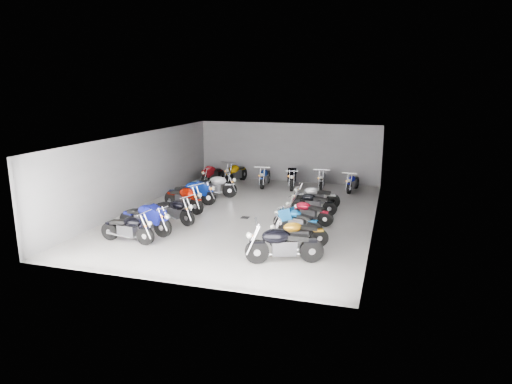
# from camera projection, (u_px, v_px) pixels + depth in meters

# --- Properties ---
(ground) EXTENTS (14.00, 14.00, 0.00)m
(ground) POSITION_uv_depth(u_px,v_px,m) (249.00, 214.00, 18.82)
(ground) COLOR #9E9B95
(ground) RESTS_ON ground
(wall_back) EXTENTS (10.00, 0.10, 3.20)m
(wall_back) POSITION_uv_depth(u_px,v_px,m) (288.00, 152.00, 24.97)
(wall_back) COLOR slate
(wall_back) RESTS_ON ground
(wall_left) EXTENTS (0.10, 14.00, 3.20)m
(wall_left) POSITION_uv_depth(u_px,v_px,m) (140.00, 170.00, 19.88)
(wall_left) COLOR slate
(wall_left) RESTS_ON ground
(wall_right) EXTENTS (0.10, 14.00, 3.20)m
(wall_right) POSITION_uv_depth(u_px,v_px,m) (376.00, 184.00, 17.04)
(wall_right) COLOR slate
(wall_right) RESTS_ON ground
(ceiling) EXTENTS (10.00, 14.00, 0.04)m
(ceiling) POSITION_uv_depth(u_px,v_px,m) (249.00, 136.00, 18.09)
(ceiling) COLOR black
(ceiling) RESTS_ON wall_back
(drain_grate) EXTENTS (0.32, 0.32, 0.01)m
(drain_grate) POSITION_uv_depth(u_px,v_px,m) (245.00, 217.00, 18.36)
(drain_grate) COLOR black
(drain_grate) RESTS_ON ground
(motorcycle_left_a) EXTENTS (2.07, 0.44, 0.91)m
(motorcycle_left_a) POSITION_uv_depth(u_px,v_px,m) (128.00, 228.00, 15.36)
(motorcycle_left_a) COLOR black
(motorcycle_left_a) RESTS_ON ground
(motorcycle_left_b) EXTENTS (2.31, 0.66, 1.02)m
(motorcycle_left_b) POSITION_uv_depth(u_px,v_px,m) (145.00, 219.00, 16.25)
(motorcycle_left_b) COLOR black
(motorcycle_left_b) RESTS_ON ground
(motorcycle_left_c) EXTENTS (2.06, 0.71, 0.92)m
(motorcycle_left_c) POSITION_uv_depth(u_px,v_px,m) (173.00, 210.00, 17.53)
(motorcycle_left_c) COLOR black
(motorcycle_left_c) RESTS_ON ground
(motorcycle_left_d) EXTENTS (2.18, 1.06, 1.01)m
(motorcycle_left_d) POSITION_uv_depth(u_px,v_px,m) (184.00, 199.00, 19.16)
(motorcycle_left_d) COLOR black
(motorcycle_left_d) RESTS_ON ground
(motorcycle_left_e) EXTENTS (2.20, 0.87, 1.00)m
(motorcycle_left_e) POSITION_uv_depth(u_px,v_px,m) (191.00, 193.00, 20.13)
(motorcycle_left_e) COLOR black
(motorcycle_left_e) RESTS_ON ground
(motorcycle_left_f) EXTENTS (2.21, 0.86, 1.00)m
(motorcycle_left_f) POSITION_uv_depth(u_px,v_px,m) (214.00, 186.00, 21.50)
(motorcycle_left_f) COLOR black
(motorcycle_left_f) RESTS_ON ground
(motorcycle_right_a) EXTENTS (2.27, 0.97, 1.04)m
(motorcycle_right_a) POSITION_uv_depth(u_px,v_px,m) (283.00, 245.00, 13.58)
(motorcycle_right_a) COLOR black
(motorcycle_right_a) RESTS_ON ground
(motorcycle_right_b) EXTENTS (1.86, 0.93, 0.87)m
(motorcycle_right_b) POSITION_uv_depth(u_px,v_px,m) (298.00, 234.00, 14.88)
(motorcycle_right_b) COLOR black
(motorcycle_right_b) RESTS_ON ground
(motorcycle_right_c) EXTENTS (1.89, 0.62, 0.85)m
(motorcycle_right_c) POSITION_uv_depth(u_px,v_px,m) (297.00, 221.00, 16.37)
(motorcycle_right_c) COLOR black
(motorcycle_right_c) RESTS_ON ground
(motorcycle_right_d) EXTENTS (1.95, 0.47, 0.86)m
(motorcycle_right_d) POSITION_uv_depth(u_px,v_px,m) (308.00, 212.00, 17.40)
(motorcycle_right_d) COLOR black
(motorcycle_right_d) RESTS_ON ground
(motorcycle_right_e) EXTENTS (1.97, 0.38, 0.87)m
(motorcycle_right_e) POSITION_uv_depth(u_px,v_px,m) (313.00, 203.00, 18.75)
(motorcycle_right_e) COLOR black
(motorcycle_right_e) RESTS_ON ground
(motorcycle_right_f) EXTENTS (2.04, 0.46, 0.90)m
(motorcycle_right_f) POSITION_uv_depth(u_px,v_px,m) (316.00, 196.00, 19.78)
(motorcycle_right_f) COLOR black
(motorcycle_right_f) RESTS_ON ground
(motorcycle_back_a) EXTENTS (0.61, 1.94, 0.86)m
(motorcycle_back_a) POSITION_uv_depth(u_px,v_px,m) (213.00, 174.00, 24.86)
(motorcycle_back_a) COLOR black
(motorcycle_back_a) RESTS_ON ground
(motorcycle_back_b) EXTENTS (0.56, 2.30, 1.01)m
(motorcycle_back_b) POSITION_uv_depth(u_px,v_px,m) (236.00, 173.00, 24.69)
(motorcycle_back_b) COLOR black
(motorcycle_back_b) RESTS_ON ground
(motorcycle_back_c) EXTENTS (0.46, 2.12, 0.93)m
(motorcycle_back_c) POSITION_uv_depth(u_px,v_px,m) (265.00, 177.00, 23.89)
(motorcycle_back_c) COLOR black
(motorcycle_back_c) RESTS_ON ground
(motorcycle_back_d) EXTENTS (0.61, 2.31, 1.02)m
(motorcycle_back_d) POSITION_uv_depth(u_px,v_px,m) (292.00, 177.00, 23.51)
(motorcycle_back_d) COLOR black
(motorcycle_back_d) RESTS_ON ground
(motorcycle_back_e) EXTENTS (0.47, 2.07, 0.91)m
(motorcycle_back_e) POSITION_uv_depth(u_px,v_px,m) (322.00, 179.00, 23.32)
(motorcycle_back_e) COLOR black
(motorcycle_back_e) RESTS_ON ground
(motorcycle_back_f) EXTENTS (0.51, 1.90, 0.84)m
(motorcycle_back_f) POSITION_uv_depth(u_px,v_px,m) (353.00, 182.00, 22.79)
(motorcycle_back_f) COLOR black
(motorcycle_back_f) RESTS_ON ground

